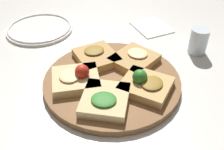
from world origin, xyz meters
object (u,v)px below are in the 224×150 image
object	(u,v)px
serving_board	(112,81)
plate_right	(40,28)
napkin_stack	(151,27)
water_glass	(199,41)

from	to	relation	value
serving_board	plate_right	distance (m)	0.44
plate_right	napkin_stack	xyz separation A→B (m)	(-0.01, -0.44, -0.00)
serving_board	napkin_stack	bearing A→B (deg)	-28.73
napkin_stack	water_glass	bearing A→B (deg)	-147.65
serving_board	water_glass	size ratio (longest dim) A/B	4.49
serving_board	napkin_stack	size ratio (longest dim) A/B	2.73
serving_board	water_glass	world-z (taller)	water_glass
water_glass	napkin_stack	world-z (taller)	water_glass
water_glass	napkin_stack	bearing A→B (deg)	32.35
plate_right	water_glass	bearing A→B (deg)	-109.76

